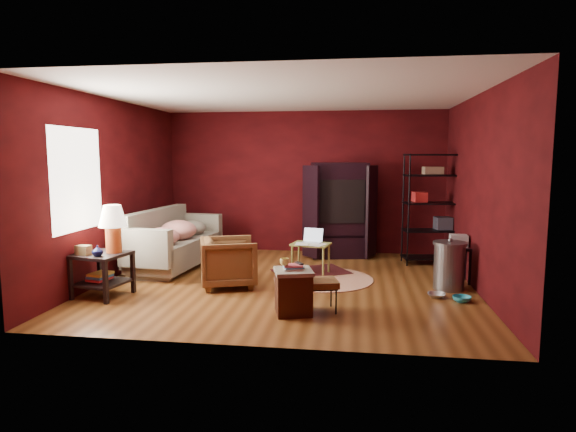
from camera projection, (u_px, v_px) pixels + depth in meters
name	position (u px, v px, depth m)	size (l,w,h in m)	color
room	(283.00, 191.00, 7.15)	(5.54, 5.04, 2.84)	brown
sofa	(171.00, 247.00, 8.27)	(1.89, 0.55, 0.74)	gray
armchair	(229.00, 260.00, 7.08)	(0.78, 0.73, 0.80)	black
pet_bowl_steel	(437.00, 289.00, 6.54)	(0.24, 0.06, 0.24)	#AAADB1
pet_bowl_turquoise	(462.00, 293.00, 6.35)	(0.24, 0.08, 0.24)	teal
vase	(98.00, 251.00, 6.33)	(0.14, 0.15, 0.14)	#0B103A
mug	(285.00, 261.00, 5.77)	(0.11, 0.09, 0.11)	#D7D069
side_table	(108.00, 242.00, 6.56)	(0.74, 0.74, 1.26)	black
sofa_cushions	(172.00, 242.00, 8.28)	(1.09, 2.27, 0.92)	gray
hamper	(293.00, 291.00, 5.86)	(0.55, 0.55, 0.63)	#3F1B0E
footstool	(321.00, 284.00, 5.95)	(0.47, 0.47, 0.40)	black
rug_round	(323.00, 279.00, 7.52)	(1.88, 1.88, 0.01)	beige
rug_oriental	(311.00, 272.00, 7.97)	(1.40, 1.26, 0.01)	#531619
laptop_desk	(311.00, 247.00, 7.80)	(0.67, 0.56, 0.74)	olive
tv_armoire	(339.00, 208.00, 9.11)	(1.39, 0.90, 1.79)	black
wire_shelving	(432.00, 204.00, 8.52)	(1.01, 0.56, 1.96)	black
small_stand	(458.00, 247.00, 7.31)	(0.38, 0.38, 0.73)	black
trash_can	(449.00, 265.00, 6.93)	(0.57, 0.57, 0.75)	gray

